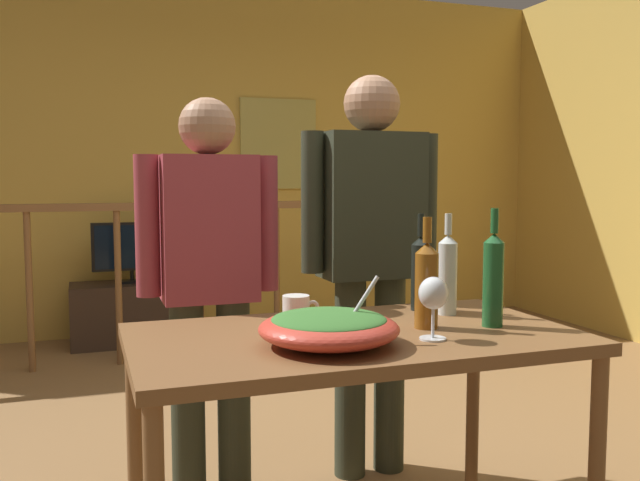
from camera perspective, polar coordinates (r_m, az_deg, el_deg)
ground_plane at (r=3.05m, az=-0.58°, el=-18.93°), size 8.11×8.11×0.00m
back_wall at (r=5.68m, az=-10.33°, el=6.81°), size 6.24×0.10×2.82m
framed_picture at (r=5.78m, az=-3.50°, el=8.07°), size 0.65×0.03×0.75m
stair_railing at (r=4.73m, az=-13.49°, el=-1.41°), size 3.92×0.10×1.13m
tv_console at (r=5.37m, az=-15.39°, el=-5.87°), size 0.90×0.40×0.46m
flat_screen_tv at (r=5.27m, az=-15.50°, el=-0.58°), size 0.58×0.12×0.46m
serving_table at (r=2.16m, az=2.88°, el=-9.68°), size 1.38×0.77×0.77m
salad_bowl at (r=1.96m, az=0.76°, el=-7.23°), size 0.41×0.41×0.21m
wine_glass at (r=2.05m, az=9.47°, el=-4.57°), size 0.09×0.09×0.19m
wine_bottle_dark at (r=2.50m, az=8.41°, el=-2.57°), size 0.07×0.07×0.35m
wine_bottle_green at (r=2.26m, az=14.31°, el=-3.05°), size 0.07×0.07×0.38m
wine_bottle_clear at (r=2.43m, az=10.64°, el=-2.68°), size 0.07×0.07×0.36m
wine_bottle_amber at (r=2.20m, az=8.92°, el=-3.56°), size 0.08×0.08×0.36m
mug_white at (r=2.25m, az=-1.98°, el=-5.82°), size 0.13×0.09×0.10m
person_standing_left at (r=2.64m, az=-9.26°, el=-2.34°), size 0.54×0.22×1.55m
person_standing_right at (r=2.82m, az=4.28°, el=0.01°), size 0.60×0.23×1.66m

